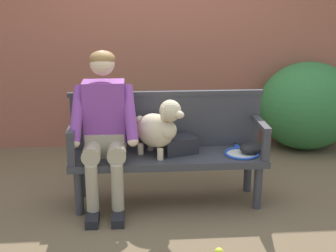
{
  "coord_description": "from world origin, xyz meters",
  "views": [
    {
      "loc": [
        -0.28,
        -3.73,
        1.81
      ],
      "look_at": [
        0.0,
        0.0,
        0.68
      ],
      "focal_mm": 50.6,
      "sensor_mm": 36.0,
      "label": 1
    }
  ],
  "objects": [
    {
      "name": "ground_plane",
      "position": [
        0.0,
        0.0,
        0.0
      ],
      "size": [
        40.0,
        40.0,
        0.0
      ],
      "primitive_type": "plane",
      "color": "brown"
    },
    {
      "name": "brick_garden_fence",
      "position": [
        0.0,
        1.68,
        1.22
      ],
      "size": [
        8.0,
        0.3,
        2.43
      ],
      "primitive_type": "cube",
      "color": "#9E5642",
      "rests_on": "ground"
    },
    {
      "name": "hedge_bush_mid_right",
      "position": [
        1.66,
        1.28,
        0.5
      ],
      "size": [
        1.12,
        0.85,
        0.99
      ],
      "primitive_type": "ellipsoid",
      "color": "#337538",
      "rests_on": "ground"
    },
    {
      "name": "hedge_bush_mid_left",
      "position": [
        -0.13,
        1.29,
        0.31
      ],
      "size": [
        1.03,
        1.0,
        0.63
      ],
      "primitive_type": "ellipsoid",
      "color": "#337538",
      "rests_on": "ground"
    },
    {
      "name": "hedge_bush_far_left",
      "position": [
        1.6,
        1.36,
        0.43
      ],
      "size": [
        0.72,
        0.7,
        0.86
      ],
      "primitive_type": "ellipsoid",
      "color": "#1E5B23",
      "rests_on": "ground"
    },
    {
      "name": "garden_bench",
      "position": [
        0.0,
        0.0,
        0.37
      ],
      "size": [
        1.63,
        0.47,
        0.43
      ],
      "color": "#38383D",
      "rests_on": "ground"
    },
    {
      "name": "bench_backrest",
      "position": [
        0.0,
        0.21,
        0.69
      ],
      "size": [
        1.67,
        0.06,
        0.5
      ],
      "color": "#38383D",
      "rests_on": "garden_bench"
    },
    {
      "name": "bench_armrest_left_end",
      "position": [
        -0.78,
        -0.08,
        0.63
      ],
      "size": [
        0.06,
        0.47,
        0.28
      ],
      "color": "#38383D",
      "rests_on": "garden_bench"
    },
    {
      "name": "bench_armrest_right_end",
      "position": [
        0.78,
        -0.08,
        0.63
      ],
      "size": [
        0.06,
        0.47,
        0.28
      ],
      "color": "#38383D",
      "rests_on": "garden_bench"
    },
    {
      "name": "person_seated",
      "position": [
        -0.52,
        -0.01,
        0.71
      ],
      "size": [
        0.56,
        0.64,
        1.3
      ],
      "color": "black",
      "rests_on": "ground"
    },
    {
      "name": "dog_on_bench",
      "position": [
        -0.08,
        -0.03,
        0.68
      ],
      "size": [
        0.45,
        0.43,
        0.5
      ],
      "color": "beige",
      "rests_on": "garden_bench"
    },
    {
      "name": "tennis_racket",
      "position": [
        0.62,
        -0.02,
        0.44
      ],
      "size": [
        0.3,
        0.57,
        0.03
      ],
      "color": "blue",
      "rests_on": "garden_bench"
    },
    {
      "name": "baseball_glove",
      "position": [
        0.71,
        -0.02,
        0.48
      ],
      "size": [
        0.27,
        0.25,
        0.09
      ],
      "primitive_type": "ellipsoid",
      "rotation": [
        0.0,
        0.0,
        0.5
      ],
      "color": "black",
      "rests_on": "garden_bench"
    },
    {
      "name": "sports_bag",
      "position": [
        0.09,
        0.04,
        0.5
      ],
      "size": [
        0.33,
        0.28,
        0.14
      ],
      "primitive_type": "cube",
      "rotation": [
        0.0,
        0.0,
        0.31
      ],
      "color": "#232328",
      "rests_on": "garden_bench"
    },
    {
      "name": "tennis_ball",
      "position": [
        0.29,
        -0.89,
        0.03
      ],
      "size": [
        0.07,
        0.07,
        0.07
      ],
      "primitive_type": "sphere",
      "color": "#CCDB33",
      "rests_on": "ground"
    }
  ]
}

